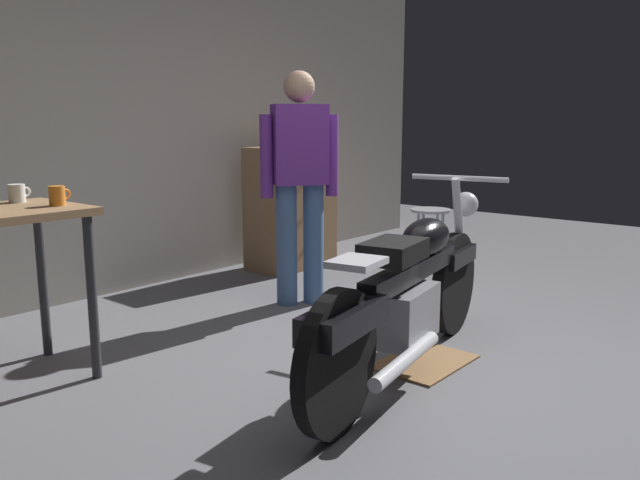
{
  "coord_description": "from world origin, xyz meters",
  "views": [
    {
      "loc": [
        -2.76,
        -1.62,
        1.32
      ],
      "look_at": [
        -0.0,
        0.7,
        0.65
      ],
      "focal_mm": 35.87,
      "sensor_mm": 36.0,
      "label": 1
    }
  ],
  "objects_px": {
    "motorcycle": "(409,291)",
    "mug_white_ceramic": "(17,193)",
    "mug_orange_travel": "(58,196)",
    "person_standing": "(300,178)",
    "wooden_dresser": "(291,208)",
    "shop_stool": "(430,227)"
  },
  "relations": [
    {
      "from": "motorcycle",
      "to": "mug_orange_travel",
      "type": "relative_size",
      "value": 19.0
    },
    {
      "from": "shop_stool",
      "to": "motorcycle",
      "type": "bearing_deg",
      "value": -152.93
    },
    {
      "from": "motorcycle",
      "to": "mug_orange_travel",
      "type": "bearing_deg",
      "value": 120.22
    },
    {
      "from": "motorcycle",
      "to": "person_standing",
      "type": "distance_m",
      "value": 1.54
    },
    {
      "from": "shop_stool",
      "to": "mug_orange_travel",
      "type": "relative_size",
      "value": 5.61
    },
    {
      "from": "wooden_dresser",
      "to": "mug_white_ceramic",
      "type": "xyz_separation_m",
      "value": [
        -2.72,
        -0.54,
        0.4
      ]
    },
    {
      "from": "shop_stool",
      "to": "mug_orange_travel",
      "type": "bearing_deg",
      "value": 169.13
    },
    {
      "from": "motorcycle",
      "to": "mug_orange_travel",
      "type": "xyz_separation_m",
      "value": [
        -1.17,
        1.37,
        0.5
      ]
    },
    {
      "from": "person_standing",
      "to": "wooden_dresser",
      "type": "bearing_deg",
      "value": -99.53
    },
    {
      "from": "motorcycle",
      "to": "shop_stool",
      "type": "distance_m",
      "value": 1.82
    },
    {
      "from": "person_standing",
      "to": "wooden_dresser",
      "type": "height_order",
      "value": "person_standing"
    },
    {
      "from": "mug_white_ceramic",
      "to": "shop_stool",
      "type": "bearing_deg",
      "value": -16.1
    },
    {
      "from": "motorcycle",
      "to": "mug_white_ceramic",
      "type": "bearing_deg",
      "value": 116.45
    },
    {
      "from": "motorcycle",
      "to": "person_standing",
      "type": "xyz_separation_m",
      "value": [
        0.63,
        1.33,
        0.48
      ]
    },
    {
      "from": "person_standing",
      "to": "mug_white_ceramic",
      "type": "relative_size",
      "value": 14.21
    },
    {
      "from": "shop_stool",
      "to": "mug_orange_travel",
      "type": "height_order",
      "value": "mug_orange_travel"
    },
    {
      "from": "wooden_dresser",
      "to": "mug_orange_travel",
      "type": "relative_size",
      "value": 9.65
    },
    {
      "from": "mug_white_ceramic",
      "to": "mug_orange_travel",
      "type": "bearing_deg",
      "value": -76.56
    },
    {
      "from": "person_standing",
      "to": "motorcycle",
      "type": "bearing_deg",
      "value": 99.54
    },
    {
      "from": "shop_stool",
      "to": "mug_white_ceramic",
      "type": "height_order",
      "value": "mug_white_ceramic"
    },
    {
      "from": "mug_orange_travel",
      "to": "person_standing",
      "type": "bearing_deg",
      "value": -1.27
    },
    {
      "from": "wooden_dresser",
      "to": "mug_white_ceramic",
      "type": "height_order",
      "value": "wooden_dresser"
    }
  ]
}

